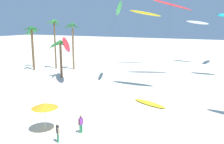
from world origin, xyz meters
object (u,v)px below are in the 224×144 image
Objects in this scene: flying_kite_5 at (197,22)px; grounded_kite_2 at (150,103)px; palm_tree_0 at (32,35)px; flying_kite_8 at (145,13)px; flying_kite_9 at (66,44)px; palm_tree_2 at (54,28)px; palm_tree_1 at (31,35)px; beach_umbrella at (45,106)px; flying_kite_2 at (171,4)px; palm_tree_4 at (72,31)px; palm_tree_3 at (60,47)px; person_near_left at (58,132)px; flying_kite_10 at (119,9)px; person_near_right at (81,123)px.

grounded_kite_2 is (0.03, -35.71, -9.72)m from flying_kite_5.
flying_kite_5 reaches higher than palm_tree_0.
flying_kite_8 reaches higher than flying_kite_9.
grounded_kite_2 is (25.54, -13.30, -8.44)m from palm_tree_2.
palm_tree_1 reaches higher than beach_umbrella.
flying_kite_8 is at bearing 41.73° from palm_tree_0.
flying_kite_2 is at bearing 37.32° from flying_kite_9.
palm_tree_1 is 10.18m from palm_tree_4.
palm_tree_3 is 22.26m from beach_umbrella.
palm_tree_4 is 0.92× the size of flying_kite_5.
flying_kite_8 is at bearing 95.90° from beach_umbrella.
palm_tree_0 reaches higher than person_near_left.
beach_umbrella is (15.39, -25.54, -5.75)m from palm_tree_4.
grounded_kite_2 is at bearing -89.96° from flying_kite_5.
flying_kite_5 is at bearing 82.42° from beach_umbrella.
palm_tree_0 is at bearing -165.04° from flying_kite_2.
palm_tree_1 is 0.86× the size of palm_tree_4.
person_near_left is at bearing -77.11° from flying_kite_10.
palm_tree_1 is 35.24m from beach_umbrella.
palm_tree_0 is 20.39m from flying_kite_10.
flying_kite_9 is 23.22m from person_near_left.
flying_kite_2 reaches higher than flying_kite_10.
grounded_kite_2 is at bearing 73.21° from person_near_left.
person_near_left is (-3.73, -48.17, -8.94)m from flying_kite_5.
flying_kite_2 reaches higher than palm_tree_4.
palm_tree_1 is 34.86m from grounded_kite_2.
palm_tree_4 reaches higher than flying_kite_9.
flying_kite_5 reaches higher than person_near_left.
flying_kite_2 is 21.53m from grounded_kite_2.
flying_kite_5 is at bearing 90.04° from grounded_kite_2.
person_near_right is at bearing -49.39° from flying_kite_9.
palm_tree_0 is 10.42m from palm_tree_3.
flying_kite_10 is (1.30, -16.77, 0.09)m from flying_kite_8.
flying_kite_2 is at bearing 97.14° from grounded_kite_2.
palm_tree_4 is at bearing 123.67° from person_near_left.
flying_kite_5 reaches higher than grounded_kite_2.
flying_kite_8 reaches higher than person_near_left.
flying_kite_9 is at bearing -119.53° from flying_kite_5.
palm_tree_2 is at bearing -170.56° from flying_kite_2.
flying_kite_5 is 6.39× the size of person_near_left.
palm_tree_4 is at bearing 160.46° from flying_kite_10.
palm_tree_2 is 30.01m from grounded_kite_2.
palm_tree_3 is at bearing 128.17° from person_near_left.
flying_kite_5 is (28.68, 25.62, 2.60)m from palm_tree_0.
palm_tree_0 is 0.99× the size of flying_kite_9.
palm_tree_3 is at bearing -123.29° from flying_kite_5.
palm_tree_0 is 0.71× the size of flying_kite_8.
palm_tree_1 is 37.23m from person_near_right.
palm_tree_2 is 31.75m from beach_umbrella.
flying_kite_2 is at bearing 8.40° from palm_tree_1.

